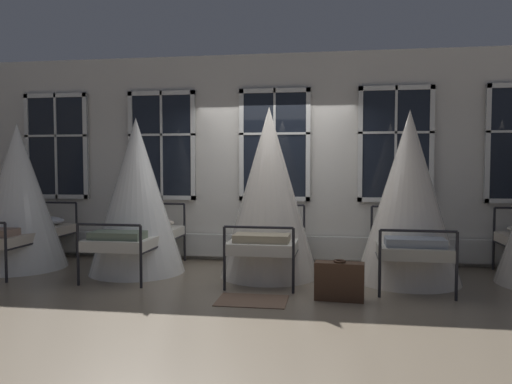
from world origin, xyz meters
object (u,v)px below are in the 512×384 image
at_px(cot_third, 269,195).
at_px(suitcase_dark, 339,281).
at_px(cot_first, 19,199).
at_px(cot_fourth, 409,199).
at_px(cot_second, 137,198).

bearing_deg(cot_third, suitcase_dark, -138.85).
bearing_deg(cot_first, cot_third, -88.89).
height_order(cot_fourth, suitcase_dark, cot_fourth).
height_order(cot_second, cot_third, cot_third).
bearing_deg(cot_third, cot_second, 92.05).
relative_size(cot_second, cot_fourth, 0.98).
distance_m(cot_first, cot_fourth, 5.67).
bearing_deg(cot_first, cot_fourth, -89.57).
relative_size(cot_first, suitcase_dark, 3.77).
bearing_deg(cot_first, cot_second, -89.36).
bearing_deg(cot_second, cot_third, -88.22).
relative_size(cot_first, cot_second, 0.97).
xyz_separation_m(cot_second, cot_fourth, (3.80, -0.03, 0.02)).
height_order(cot_second, suitcase_dark, cot_second).
distance_m(cot_first, suitcase_dark, 4.95).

